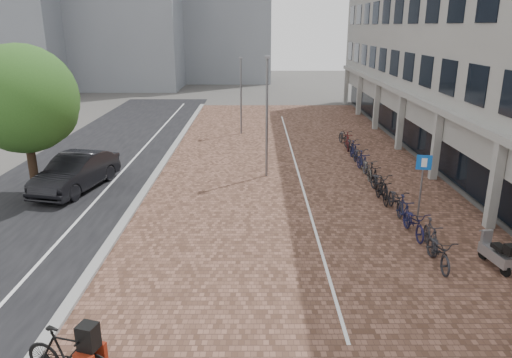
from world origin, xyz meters
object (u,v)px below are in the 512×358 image
at_px(hero_bike, 68,354).
at_px(parking_sign, 422,177).
at_px(car_dark, 76,172).
at_px(scooter_front, 496,252).

relative_size(hero_bike, parking_sign, 0.81).
relative_size(car_dark, scooter_front, 3.24).
relative_size(scooter_front, parking_sign, 0.58).
bearing_deg(hero_bike, parking_sign, -34.02).
distance_m(car_dark, scooter_front, 17.55).
height_order(hero_bike, scooter_front, hero_bike).
relative_size(car_dark, parking_sign, 1.89).
height_order(hero_bike, parking_sign, parking_sign).
distance_m(car_dark, parking_sign, 15.15).
distance_m(hero_bike, parking_sign, 13.50).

